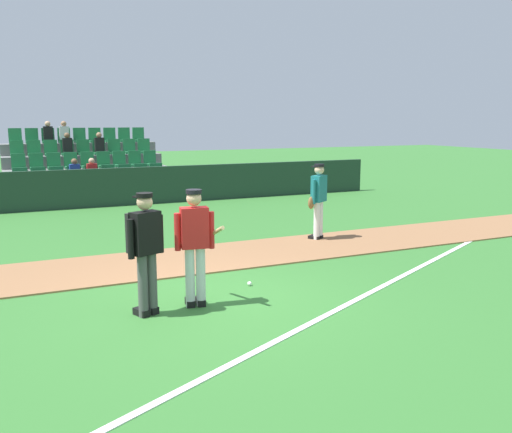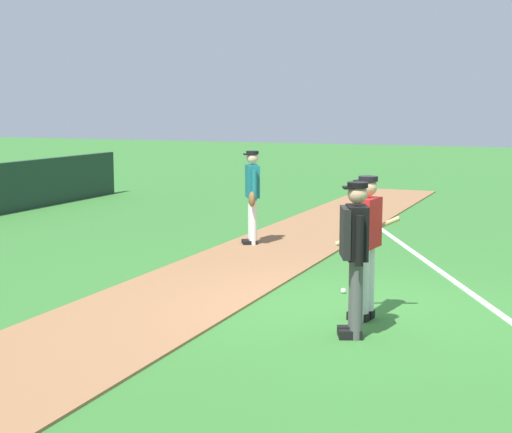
{
  "view_description": "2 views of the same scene",
  "coord_description": "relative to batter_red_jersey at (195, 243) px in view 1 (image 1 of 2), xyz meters",
  "views": [
    {
      "loc": [
        -2.72,
        -7.71,
        2.75
      ],
      "look_at": [
        1.46,
        1.36,
        1.0
      ],
      "focal_mm": 38.78,
      "sensor_mm": 36.0,
      "label": 1
    },
    {
      "loc": [
        -9.11,
        -2.44,
        2.61
      ],
      "look_at": [
        1.25,
        1.9,
        0.96
      ],
      "focal_mm": 53.68,
      "sensor_mm": 36.0,
      "label": 2
    }
  ],
  "objects": [
    {
      "name": "foul_line_chalk",
      "position": [
        3.22,
        -0.33,
        -0.96
      ],
      "size": [
        10.79,
        5.43,
        0.01
      ],
      "primitive_type": "cube",
      "rotation": [
        0.0,
        0.0,
        0.46
      ],
      "color": "white",
      "rests_on": "ground"
    },
    {
      "name": "ground_plane",
      "position": [
        0.22,
        0.17,
        -0.97
      ],
      "size": [
        80.0,
        80.0,
        0.0
      ],
      "primitive_type": "plane",
      "color": "#33702D"
    },
    {
      "name": "baseball",
      "position": [
        1.15,
        0.61,
        -0.93
      ],
      "size": [
        0.07,
        0.07,
        0.07
      ],
      "primitive_type": "sphere",
      "color": "white",
      "rests_on": "ground"
    },
    {
      "name": "infield_dirt_path",
      "position": [
        0.22,
        2.65,
        -0.95
      ],
      "size": [
        28.0,
        2.17,
        0.03
      ],
      "primitive_type": "cube",
      "color": "#936642",
      "rests_on": "ground"
    },
    {
      "name": "umpire_home_plate",
      "position": [
        -0.75,
        -0.06,
        0.03
      ],
      "size": [
        0.55,
        0.42,
        1.76
      ],
      "color": "#4C4C4C",
      "rests_on": "ground"
    },
    {
      "name": "dugout_fence",
      "position": [
        0.22,
        10.37,
        -0.36
      ],
      "size": [
        20.0,
        0.16,
        1.22
      ],
      "primitive_type": "cube",
      "color": "#1E3828",
      "rests_on": "ground"
    },
    {
      "name": "runner_teal_jersey",
      "position": [
        4.03,
        3.22,
        -0.01
      ],
      "size": [
        0.63,
        0.44,
        1.76
      ],
      "color": "white",
      "rests_on": "ground"
    },
    {
      "name": "batter_red_jersey",
      "position": [
        0.0,
        0.0,
        0.0
      ],
      "size": [
        0.64,
        0.8,
        1.76
      ],
      "color": "silver",
      "rests_on": "ground"
    },
    {
      "name": "stadium_bleachers",
      "position": [
        0.22,
        12.67,
        -0.22
      ],
      "size": [
        5.55,
        3.8,
        2.7
      ],
      "color": "slate",
      "rests_on": "ground"
    }
  ]
}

